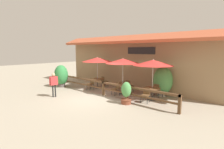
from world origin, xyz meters
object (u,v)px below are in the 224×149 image
(chair_middle_wallside, at_px, (129,85))
(dining_table_far, at_px, (152,90))
(chair_near_wallside, at_px, (104,81))
(pedestrian, at_px, (54,82))
(dining_table_middle, at_px, (123,85))
(chair_middle_streetside, at_px, (116,88))
(patio_umbrella_middle, at_px, (123,61))
(patio_umbrella_near, at_px, (97,60))
(chair_far_streetside, at_px, (146,94))
(potted_plant_entrance_palm, at_px, (61,76))
(potted_plant_corner_fern, at_px, (163,81))
(chair_near_streetside, at_px, (91,83))
(dining_table_near, at_px, (98,81))
(chair_far_wallside, at_px, (158,90))
(patio_umbrella_far, at_px, (153,63))
(potted_plant_tall_tropical, at_px, (126,93))

(chair_middle_wallside, xyz_separation_m, dining_table_far, (2.29, -0.71, 0.11))
(chair_near_wallside, distance_m, pedestrian, 4.51)
(dining_table_middle, relative_size, chair_middle_streetside, 1.12)
(patio_umbrella_middle, xyz_separation_m, chair_middle_streetside, (0.00, -0.69, -1.80))
(chair_near_wallside, distance_m, dining_table_middle, 2.66)
(patio_umbrella_near, bearing_deg, chair_far_streetside, -9.45)
(chair_near_wallside, height_order, patio_umbrella_middle, patio_umbrella_middle)
(potted_plant_entrance_palm, bearing_deg, potted_plant_corner_fern, 20.60)
(chair_middle_streetside, bearing_deg, chair_near_wallside, 165.65)
(chair_near_streetside, bearing_deg, dining_table_near, 91.48)
(chair_far_wallside, bearing_deg, chair_near_streetside, 29.07)
(dining_table_middle, height_order, dining_table_far, same)
(dining_table_middle, distance_m, potted_plant_corner_fern, 2.74)
(patio_umbrella_far, height_order, potted_plant_corner_fern, patio_umbrella_far)
(patio_umbrella_far, xyz_separation_m, potted_plant_entrance_palm, (-7.51, -1.66, -1.34))
(chair_near_wallside, relative_size, pedestrian, 0.55)
(chair_middle_streetside, height_order, chair_far_streetside, same)
(patio_umbrella_middle, bearing_deg, potted_plant_entrance_palm, -162.00)
(chair_middle_streetside, height_order, chair_middle_wallside, same)
(dining_table_near, height_order, potted_plant_corner_fern, potted_plant_corner_fern)
(chair_near_streetside, height_order, patio_umbrella_middle, patio_umbrella_middle)
(chair_far_streetside, relative_size, chair_far_wallside, 1.00)
(potted_plant_corner_fern, bearing_deg, chair_middle_wallside, -168.43)
(dining_table_near, height_order, patio_umbrella_middle, patio_umbrella_middle)
(dining_table_near, relative_size, chair_middle_wallside, 1.12)
(chair_middle_wallside, relative_size, patio_umbrella_far, 0.35)
(dining_table_far, xyz_separation_m, potted_plant_corner_fern, (0.10, 1.20, 0.44))
(chair_near_streetside, bearing_deg, chair_far_wallside, 18.12)
(dining_table_near, bearing_deg, chair_middle_streetside, -15.32)
(dining_table_near, relative_size, dining_table_far, 1.00)
(patio_umbrella_near, distance_m, potted_plant_corner_fern, 5.32)
(chair_middle_wallside, distance_m, potted_plant_entrance_palm, 5.74)
(dining_table_near, distance_m, patio_umbrella_far, 5.22)
(patio_umbrella_far, xyz_separation_m, chair_far_streetside, (0.01, -0.78, -1.80))
(patio_umbrella_near, height_order, chair_middle_streetside, patio_umbrella_near)
(chair_near_streetside, bearing_deg, chair_middle_wallside, 29.19)
(chair_near_wallside, distance_m, potted_plant_entrance_palm, 3.59)
(chair_far_wallside, bearing_deg, potted_plant_tall_tropical, 88.01)
(dining_table_near, xyz_separation_m, chair_middle_streetside, (2.61, -0.72, -0.11))
(dining_table_far, bearing_deg, patio_umbrella_near, 179.46)
(chair_middle_streetside, distance_m, potted_plant_entrance_palm, 5.29)
(dining_table_middle, bearing_deg, chair_near_wallside, 163.90)
(potted_plant_entrance_palm, bearing_deg, chair_near_wallside, 42.76)
(chair_far_streetside, bearing_deg, patio_umbrella_far, 78.56)
(chair_near_streetside, distance_m, potted_plant_corner_fern, 5.41)
(chair_far_streetside, bearing_deg, pedestrian, -162.26)
(dining_table_near, bearing_deg, chair_middle_wallside, 14.07)
(chair_middle_wallside, xyz_separation_m, potted_plant_corner_fern, (2.39, 0.49, 0.55))
(chair_near_streetside, bearing_deg, potted_plant_tall_tropical, -12.27)
(patio_umbrella_near, bearing_deg, chair_near_wallside, 85.89)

